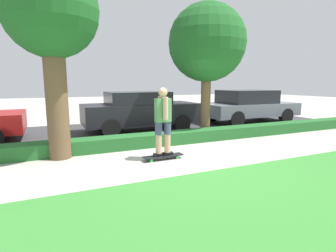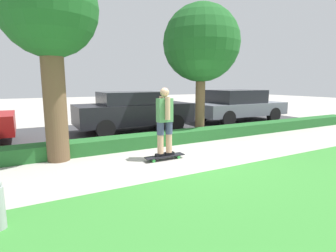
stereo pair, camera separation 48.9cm
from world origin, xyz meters
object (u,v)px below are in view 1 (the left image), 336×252
at_px(parked_car_rear, 248,106).
at_px(tree_near, 51,16).
at_px(skateboard, 163,156).
at_px(tree_mid, 207,44).
at_px(skater_person, 163,120).
at_px(parked_car_middle, 140,110).

bearing_deg(parked_car_rear, tree_near, -161.35).
distance_m(skateboard, tree_near, 4.07).
distance_m(tree_near, tree_mid, 4.73).
xyz_separation_m(skater_person, tree_near, (-2.24, 1.13, 2.33)).
distance_m(tree_near, parked_car_rear, 8.93).
xyz_separation_m(tree_mid, parked_car_rear, (3.46, 1.90, -2.30)).
bearing_deg(skater_person, parked_car_rear, 33.67).
xyz_separation_m(skateboard, tree_mid, (2.40, 2.00, 3.00)).
distance_m(skater_person, parked_car_middle, 3.96).
relative_size(tree_mid, parked_car_middle, 1.02).
xyz_separation_m(skater_person, parked_car_middle, (0.70, 3.89, -0.17)).
bearing_deg(tree_mid, skater_person, -140.19).
xyz_separation_m(tree_near, tree_mid, (4.64, 0.87, -0.21)).
height_order(skateboard, parked_car_middle, parked_car_middle).
distance_m(skateboard, parked_car_middle, 4.02).
bearing_deg(skater_person, tree_mid, 39.81).
relative_size(tree_near, parked_car_rear, 1.01).
distance_m(tree_near, parked_car_middle, 4.74).
relative_size(tree_near, parked_car_middle, 1.04).
xyz_separation_m(tree_near, parked_car_middle, (2.93, 2.76, -2.50)).
relative_size(skater_person, tree_near, 0.36).
relative_size(skater_person, tree_mid, 0.37).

